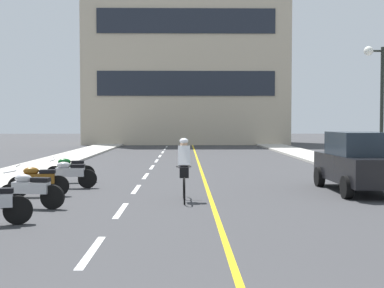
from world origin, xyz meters
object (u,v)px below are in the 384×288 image
motorcycle_4 (31,190)px  motorcycle_7 (70,169)px  parked_car_near (360,162)px  motorcycle_5 (38,180)px  street_lamp_mid (382,80)px  cyclist_rider (184,168)px  motorcycle_6 (70,174)px

motorcycle_4 → motorcycle_7: bearing=92.4°
parked_car_near → motorcycle_7: bearing=164.9°
motorcycle_5 → motorcycle_7: bearing=87.4°
motorcycle_4 → motorcycle_7: size_ratio=1.00×
street_lamp_mid → cyclist_rider: bearing=-141.1°
motorcycle_6 → parked_car_near: bearing=-6.2°
motorcycle_5 → motorcycle_6: bearing=75.8°
motorcycle_4 → cyclist_rider: size_ratio=0.96×
parked_car_near → motorcycle_5: parked_car_near is taller
motorcycle_4 → motorcycle_6: (0.10, 3.95, 0.00)m
motorcycle_6 → motorcycle_4: bearing=-91.4°
cyclist_rider → motorcycle_6: bearing=143.1°
parked_car_near → cyclist_rider: (-5.33, -1.76, -0.03)m
motorcycle_6 → cyclist_rider: (3.66, -2.75, 0.41)m
street_lamp_mid → motorcycle_4: (-11.40, -7.38, -3.26)m
motorcycle_4 → motorcycle_5: size_ratio=1.00×
street_lamp_mid → motorcycle_5: street_lamp_mid is taller
motorcycle_7 → cyclist_rider: (3.99, -4.28, 0.41)m
street_lamp_mid → motorcycle_5: bearing=-155.6°
street_lamp_mid → motorcycle_6: 12.25m
parked_car_near → motorcycle_7: 9.67m
parked_car_near → street_lamp_mid: bearing=62.4°
street_lamp_mid → motorcycle_5: 13.34m
motorcycle_4 → motorcycle_5: same height
street_lamp_mid → motorcycle_4: 13.96m
motorcycle_5 → cyclist_rider: bearing=-11.5°
parked_car_near → motorcycle_6: bearing=173.8°
motorcycle_7 → parked_car_near: bearing=-15.1°
street_lamp_mid → motorcycle_5: (-11.78, -5.33, -3.26)m
street_lamp_mid → cyclist_rider: 10.23m
parked_car_near → motorcycle_4: parked_car_near is taller
motorcycle_7 → motorcycle_4: bearing=-87.6°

